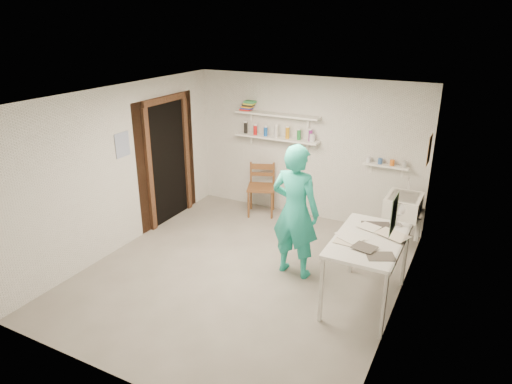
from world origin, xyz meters
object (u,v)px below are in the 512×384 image
at_px(desk_lamp, 399,209).
at_px(wooden_chair, 261,187).
at_px(man, 295,211).
at_px(work_table, 366,271).
at_px(belfast_sink, 403,206).
at_px(wall_clock, 301,184).

bearing_deg(desk_lamp, wooden_chair, 152.83).
bearing_deg(wooden_chair, desk_lamp, -48.51).
relative_size(man, work_table, 1.41).
height_order(belfast_sink, wall_clock, wall_clock).
bearing_deg(man, work_table, 171.19).
bearing_deg(desk_lamp, belfast_sink, 95.41).
distance_m(work_table, desk_lamp, 0.86).
bearing_deg(wall_clock, wooden_chair, 137.28).
bearing_deg(wall_clock, work_table, -19.40).
distance_m(wall_clock, desk_lamp, 1.27).
distance_m(wooden_chair, work_table, 2.94).
height_order(wooden_chair, work_table, wooden_chair).
bearing_deg(man, wooden_chair, -46.61).
relative_size(man, wall_clock, 5.56).
distance_m(man, wooden_chair, 2.08).
height_order(man, wall_clock, man).
bearing_deg(work_table, desk_lamp, 67.58).
xyz_separation_m(wooden_chair, work_table, (2.32, -1.81, -0.07)).
xyz_separation_m(wall_clock, work_table, (1.05, -0.46, -0.78)).
relative_size(work_table, desk_lamp, 8.00).
xyz_separation_m(man, work_table, (1.03, -0.24, -0.48)).
bearing_deg(desk_lamp, work_table, -112.42).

